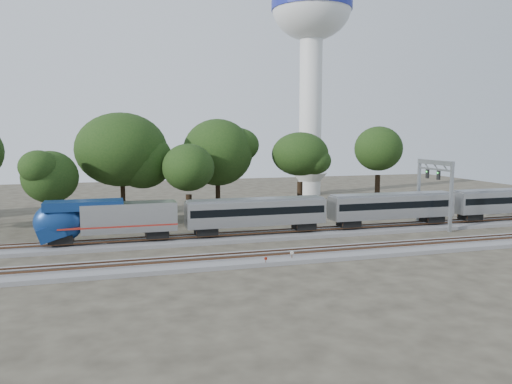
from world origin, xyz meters
TOP-DOWN VIEW (x-y plane):
  - ground at (0.00, 0.00)m, footprint 160.00×160.00m
  - track_far at (0.00, 6.00)m, footprint 160.00×5.00m
  - track_near at (0.00, -4.00)m, footprint 160.00×5.00m
  - train at (32.70, 6.00)m, footprint 102.10×2.91m
  - switch_stand_red at (3.52, -6.39)m, footprint 0.29×0.08m
  - switch_stand_white at (6.36, -5.49)m, footprint 0.34×0.06m
  - switch_lever at (4.57, -6.07)m, footprint 0.52×0.33m
  - water_tower at (27.65, 42.49)m, footprint 15.29×15.29m
  - signal_gantry at (29.80, 6.00)m, footprint 0.60×7.07m
  - tree_2 at (-16.75, 15.77)m, footprint 6.89×6.89m
  - tree_3 at (-8.25, 21.11)m, footprint 9.96×9.96m
  - tree_4 at (-0.14, 15.53)m, footprint 7.74×7.74m
  - tree_5 at (5.28, 23.12)m, footprint 9.36×9.36m
  - tree_6 at (17.22, 20.72)m, footprint 9.07×9.07m
  - tree_7 at (32.90, 25.52)m, footprint 9.60×9.60m

SIDE VIEW (x-z plane):
  - ground at x=0.00m, z-range 0.00..0.00m
  - switch_lever at x=4.57m, z-range 0.00..0.30m
  - track_far at x=0.00m, z-range -0.16..0.57m
  - track_near at x=0.00m, z-range -0.16..0.57m
  - switch_stand_red at x=3.52m, z-range 0.13..1.03m
  - switch_stand_white at x=6.36m, z-range 0.15..1.23m
  - train at x=32.70m, z-range 0.90..5.18m
  - signal_gantry at x=29.80m, z-range 1.97..10.57m
  - tree_2 at x=-16.75m, z-range 1.90..11.61m
  - tree_4 at x=-0.14m, z-range 2.14..13.06m
  - tree_6 at x=17.22m, z-range 2.52..15.31m
  - tree_5 at x=5.28m, z-range 2.60..15.80m
  - tree_7 at x=32.90m, z-range 2.66..16.20m
  - tree_3 at x=-8.25m, z-range 2.77..16.81m
  - water_tower at x=27.65m, z-range 10.20..52.53m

